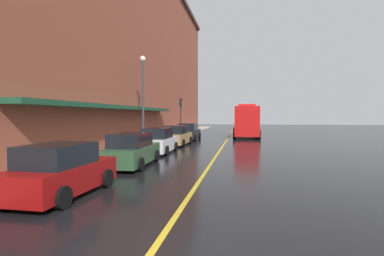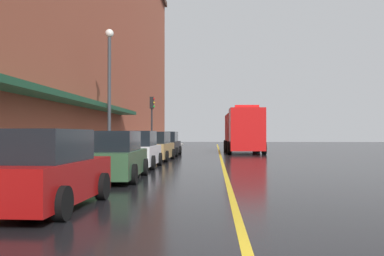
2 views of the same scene
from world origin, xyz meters
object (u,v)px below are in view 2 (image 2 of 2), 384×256
at_px(parked_car_0, 43,172).
at_px(parked_car_1, 114,157).
at_px(traffic_light_near, 152,113).
at_px(street_lamp_left, 109,80).
at_px(parked_car_4, 165,144).
at_px(parking_meter_1, 112,144).
at_px(fire_truck, 243,131).
at_px(parked_car_2, 137,151).
at_px(parking_meter_0, 138,142).
at_px(parked_car_3, 154,147).
at_px(parking_meter_2, 141,141).

height_order(parked_car_0, parked_car_1, parked_car_0).
bearing_deg(traffic_light_near, street_lamp_left, -93.39).
height_order(parked_car_1, parked_car_4, parked_car_4).
relative_size(parking_meter_1, traffic_light_near, 0.31).
relative_size(parked_car_0, parked_car_4, 0.88).
bearing_deg(fire_truck, parked_car_1, -16.22).
bearing_deg(parked_car_2, parking_meter_0, 9.40).
bearing_deg(parked_car_3, parked_car_4, 2.16).
bearing_deg(parked_car_1, parking_meter_1, 11.54).
xyz_separation_m(parked_car_1, parking_meter_2, (-1.48, 14.63, 0.28)).
bearing_deg(parked_car_0, parked_car_4, 1.46).
bearing_deg(parked_car_0, traffic_light_near, 4.51).
bearing_deg(parking_meter_0, parked_car_2, -80.12).
distance_m(fire_truck, parking_meter_0, 11.42).
xyz_separation_m(parked_car_2, parking_meter_0, (-1.36, 7.81, 0.26)).
xyz_separation_m(parking_meter_1, street_lamp_left, (-0.60, 1.92, 3.34)).
height_order(parked_car_1, traffic_light_near, traffic_light_near).
distance_m(parked_car_3, traffic_light_near, 8.82).
xyz_separation_m(parked_car_3, street_lamp_left, (-2.01, -2.78, 3.61)).
height_order(parking_meter_0, traffic_light_near, traffic_light_near).
height_order(parked_car_2, traffic_light_near, traffic_light_near).
xyz_separation_m(parked_car_4, street_lamp_left, (-1.99, -8.64, 3.59)).
xyz_separation_m(parked_car_3, parked_car_4, (-0.02, 5.85, 0.02)).
bearing_deg(traffic_light_near, parked_car_3, -80.85).
height_order(parked_car_3, parked_car_4, parked_car_4).
relative_size(parked_car_4, parking_meter_1, 3.57).
bearing_deg(parked_car_0, parked_car_1, 0.23).
height_order(parked_car_4, parking_meter_1, parked_car_4).
bearing_deg(traffic_light_near, parked_car_4, -62.38).
xyz_separation_m(parked_car_0, parked_car_3, (0.07, 16.59, 0.01)).
relative_size(parked_car_2, parked_car_4, 0.91).
height_order(parked_car_3, street_lamp_left, street_lamp_left).
xyz_separation_m(parked_car_2, fire_truck, (5.95, 16.55, 0.99)).
height_order(parked_car_1, parked_car_2, parked_car_2).
bearing_deg(parking_meter_2, parked_car_4, 54.86).
distance_m(parked_car_4, street_lamp_left, 9.56).
bearing_deg(fire_truck, parking_meter_2, -46.69).
relative_size(parked_car_0, fire_truck, 0.46).
xyz_separation_m(parked_car_2, parked_car_4, (0.03, 11.32, 0.01)).
relative_size(parked_car_4, traffic_light_near, 1.11).
distance_m(parked_car_2, parking_meter_1, 1.58).
relative_size(parked_car_2, parking_meter_1, 3.27).
distance_m(fire_truck, parking_meter_1, 17.42).
relative_size(parked_car_1, parked_car_4, 1.01).
distance_m(parked_car_0, parking_meter_1, 11.97).
xyz_separation_m(parked_car_2, parking_meter_2, (-1.36, 9.35, 0.26)).
distance_m(parked_car_3, parking_meter_2, 4.14).
bearing_deg(parked_car_2, parking_meter_2, 7.79).
bearing_deg(parking_meter_0, parked_car_0, -85.95).
relative_size(parked_car_0, parking_meter_2, 3.16).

